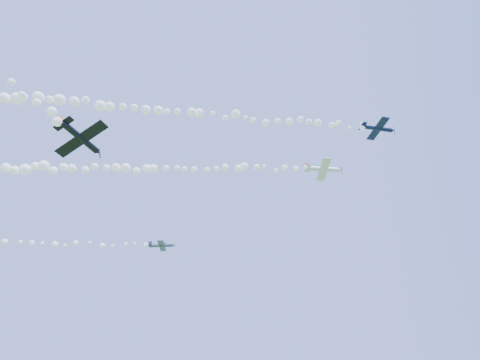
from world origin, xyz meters
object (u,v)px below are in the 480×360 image
(plane_white, at_px, (323,169))
(plane_grey, at_px, (162,245))
(plane_navy, at_px, (378,128))
(plane_black, at_px, (81,138))

(plane_white, height_order, plane_grey, plane_white)
(plane_navy, bearing_deg, plane_black, -172.86)
(plane_navy, height_order, plane_black, plane_navy)
(plane_navy, distance_m, plane_black, 48.22)
(plane_black, bearing_deg, plane_navy, -49.38)
(plane_white, relative_size, plane_black, 1.04)
(plane_white, xyz_separation_m, plane_navy, (10.41, -8.26, 0.80))
(plane_navy, relative_size, plane_grey, 1.00)
(plane_white, distance_m, plane_grey, 41.11)
(plane_navy, xyz_separation_m, plane_grey, (-49.53, 19.41, -6.76))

